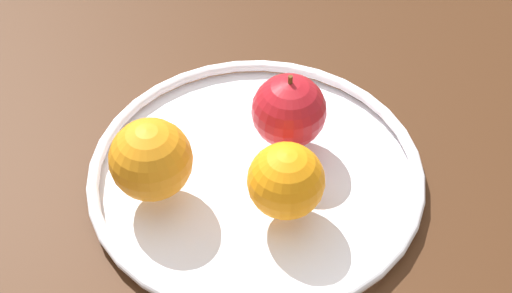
{
  "coord_description": "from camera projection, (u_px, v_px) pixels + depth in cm",
  "views": [
    {
      "loc": [
        16.41,
        46.1,
        56.87
      ],
      "look_at": [
        0.0,
        0.0,
        4.8
      ],
      "focal_mm": 52.88,
      "sensor_mm": 36.0,
      "label": 1
    }
  ],
  "objects": [
    {
      "name": "apple",
      "position": [
        289.0,
        111.0,
        0.74
      ],
      "size": [
        7.44,
        7.44,
        8.24
      ],
      "color": "#AF1821",
      "rests_on": "fruit_bowl"
    },
    {
      "name": "orange_front_right",
      "position": [
        151.0,
        160.0,
        0.69
      ],
      "size": [
        7.79,
        7.79,
        7.79
      ],
      "primitive_type": "sphere",
      "color": "orange",
      "rests_on": "fruit_bowl"
    },
    {
      "name": "ground_plane",
      "position": [
        256.0,
        192.0,
        0.76
      ],
      "size": [
        126.67,
        126.67,
        4.0
      ],
      "primitive_type": "cube",
      "color": "#3F2210"
    },
    {
      "name": "fruit_bowl",
      "position": [
        256.0,
        173.0,
        0.74
      ],
      "size": [
        33.11,
        33.11,
        1.8
      ],
      "color": "white",
      "rests_on": "ground_plane"
    },
    {
      "name": "orange_center",
      "position": [
        286.0,
        181.0,
        0.68
      ],
      "size": [
        7.12,
        7.12,
        7.12
      ],
      "primitive_type": "sphere",
      "color": "orange",
      "rests_on": "fruit_bowl"
    }
  ]
}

